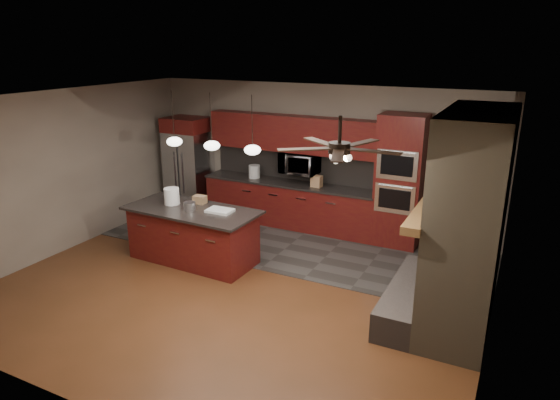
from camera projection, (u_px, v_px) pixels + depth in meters
The scene contains 22 objects.
ground at pixel (241, 285), 7.62m from camera, with size 7.00×7.00×0.00m, color #572F1A.
ceiling at pixel (236, 100), 6.77m from camera, with size 7.00×6.00×0.02m, color white.
back_wall at pixel (318, 157), 9.75m from camera, with size 7.00×0.02×2.80m, color gray.
right_wall at pixel (501, 239), 5.70m from camera, with size 0.02×6.00×2.80m, color gray.
left_wall at pixel (66, 171), 8.69m from camera, with size 0.02×6.00×2.80m, color gray.
slate_tile_patch at pixel (291, 244), 9.15m from camera, with size 7.00×2.40×0.01m, color #373431.
fireplace_column at pixel (462, 230), 6.27m from camera, with size 1.30×2.10×2.80m.
back_cabinetry at pixel (290, 182), 9.89m from camera, with size 3.59×0.64×2.20m.
oven_tower at pixel (400, 181), 8.82m from camera, with size 0.80×0.63×2.38m.
microwave at pixel (300, 163), 9.68m from camera, with size 0.73×0.41×0.50m, color silver.
refrigerator at pixel (189, 165), 10.76m from camera, with size 0.87×0.75×2.04m.
kitchen_island at pixel (193, 235), 8.36m from camera, with size 2.28×1.10×0.92m.
white_bucket at pixel (172, 196), 8.43m from camera, with size 0.26×0.26×0.28m, color white.
paint_can at pixel (190, 206), 8.16m from camera, with size 0.20×0.20×0.13m, color #BABABF.
paint_tray at pixel (220, 211), 8.08m from camera, with size 0.41×0.29×0.04m, color silver.
cardboard_box at pixel (200, 200), 8.49m from camera, with size 0.21×0.15×0.13m, color #8E6B49.
counter_bucket at pixel (254, 171), 10.14m from camera, with size 0.23×0.23×0.26m, color silver.
counter_box at pixel (317, 181), 9.51m from camera, with size 0.20×0.15×0.22m, color #AB8058.
pendant_left at pixel (174, 141), 8.32m from camera, with size 0.26×0.26×0.92m.
pendant_center at pixel (212, 145), 8.00m from camera, with size 0.26×0.26×0.92m.
pendant_right at pixel (253, 150), 7.68m from camera, with size 0.26×0.26×0.92m.
ceiling_fan at pixel (339, 147), 5.42m from camera, with size 1.27×1.33×0.41m.
Camera 1 is at (3.62, -5.86, 3.56)m, focal length 32.00 mm.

